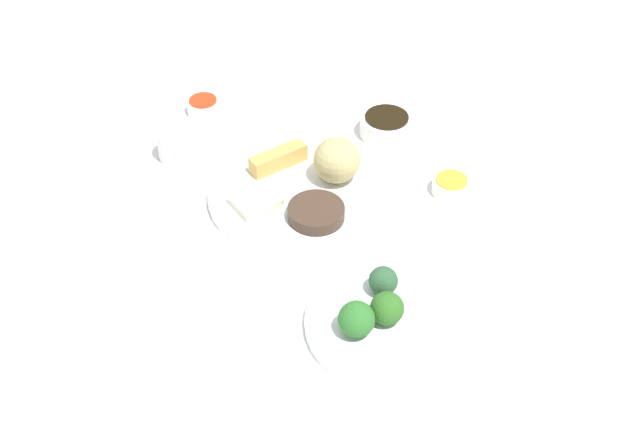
# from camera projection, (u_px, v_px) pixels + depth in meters

# --- Properties ---
(tabletop) EXTENTS (2.20, 2.20, 0.02)m
(tabletop) POSITION_uv_depth(u_px,v_px,m) (294.00, 202.00, 1.34)
(tabletop) COLOR white
(tabletop) RESTS_ON ground
(main_plate) EXTENTS (0.29, 0.29, 0.02)m
(main_plate) POSITION_uv_depth(u_px,v_px,m) (297.00, 194.00, 1.33)
(main_plate) COLOR white
(main_plate) RESTS_ON tabletop
(rice_scoop) EXTENTS (0.08, 0.08, 0.08)m
(rice_scoop) POSITION_uv_depth(u_px,v_px,m) (337.00, 160.00, 1.32)
(rice_scoop) COLOR tan
(rice_scoop) RESTS_ON main_plate
(spring_roll) EXTENTS (0.11, 0.05, 0.03)m
(spring_roll) POSITION_uv_depth(u_px,v_px,m) (278.00, 159.00, 1.36)
(spring_roll) COLOR #DAAA53
(spring_roll) RESTS_ON main_plate
(crab_rangoon_wonton) EXTENTS (0.08, 0.08, 0.01)m
(crab_rangoon_wonton) POSITION_uv_depth(u_px,v_px,m) (255.00, 201.00, 1.30)
(crab_rangoon_wonton) COLOR beige
(crab_rangoon_wonton) RESTS_ON main_plate
(stir_fry_heap) EXTENTS (0.09, 0.09, 0.02)m
(stir_fry_heap) POSITION_uv_depth(u_px,v_px,m) (316.00, 213.00, 1.27)
(stir_fry_heap) COLOR #433024
(stir_fry_heap) RESTS_ON main_plate
(broccoli_plate) EXTENTS (0.23, 0.23, 0.01)m
(broccoli_plate) POSITION_uv_depth(u_px,v_px,m) (387.00, 323.00, 1.12)
(broccoli_plate) COLOR white
(broccoli_plate) RESTS_ON tabletop
(broccoli_floret_0) EXTENTS (0.04, 0.04, 0.04)m
(broccoli_floret_0) POSITION_uv_depth(u_px,v_px,m) (383.00, 281.00, 1.14)
(broccoli_floret_0) COLOR #2E5836
(broccoli_floret_0) RESTS_ON broccoli_plate
(broccoli_floret_1) EXTENTS (0.05, 0.05, 0.05)m
(broccoli_floret_1) POSITION_uv_depth(u_px,v_px,m) (387.00, 308.00, 1.10)
(broccoli_floret_1) COLOR #2F6622
(broccoli_floret_1) RESTS_ON broccoli_plate
(broccoli_floret_2) EXTENTS (0.05, 0.05, 0.05)m
(broccoli_floret_2) POSITION_uv_depth(u_px,v_px,m) (357.00, 319.00, 1.08)
(broccoli_floret_2) COLOR #2E6F2C
(broccoli_floret_2) RESTS_ON broccoli_plate
(soy_sauce_bowl) EXTENTS (0.10, 0.10, 0.04)m
(soy_sauce_bowl) POSITION_uv_depth(u_px,v_px,m) (386.00, 126.00, 1.46)
(soy_sauce_bowl) COLOR white
(soy_sauce_bowl) RESTS_ON tabletop
(soy_sauce_bowl_liquid) EXTENTS (0.08, 0.08, 0.00)m
(soy_sauce_bowl_liquid) POSITION_uv_depth(u_px,v_px,m) (387.00, 117.00, 1.45)
(soy_sauce_bowl_liquid) COLOR black
(soy_sauce_bowl_liquid) RESTS_ON soy_sauce_bowl
(sauce_ramekin_sweet_and_sour) EXTENTS (0.06, 0.06, 0.02)m
(sauce_ramekin_sweet_and_sour) POSITION_uv_depth(u_px,v_px,m) (204.00, 107.00, 1.52)
(sauce_ramekin_sweet_and_sour) COLOR white
(sauce_ramekin_sweet_and_sour) RESTS_ON tabletop
(sauce_ramekin_sweet_and_sour_liquid) EXTENTS (0.05, 0.05, 0.00)m
(sauce_ramekin_sweet_and_sour_liquid) POSITION_uv_depth(u_px,v_px,m) (203.00, 100.00, 1.51)
(sauce_ramekin_sweet_and_sour_liquid) COLOR red
(sauce_ramekin_sweet_and_sour_liquid) RESTS_ON sauce_ramekin_sweet_and_sour
(sauce_ramekin_hot_mustard) EXTENTS (0.06, 0.06, 0.02)m
(sauce_ramekin_hot_mustard) POSITION_uv_depth(u_px,v_px,m) (451.00, 187.00, 1.34)
(sauce_ramekin_hot_mustard) COLOR white
(sauce_ramekin_hot_mustard) RESTS_ON tabletop
(sauce_ramekin_hot_mustard_liquid) EXTENTS (0.05, 0.05, 0.00)m
(sauce_ramekin_hot_mustard_liquid) POSITION_uv_depth(u_px,v_px,m) (452.00, 180.00, 1.33)
(sauce_ramekin_hot_mustard_liquid) COLOR gold
(sauce_ramekin_hot_mustard_liquid) RESTS_ON sauce_ramekin_hot_mustard
(teacup) EXTENTS (0.07, 0.07, 0.06)m
(teacup) POSITION_uv_depth(u_px,v_px,m) (176.00, 144.00, 1.40)
(teacup) COLOR white
(teacup) RESTS_ON tabletop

